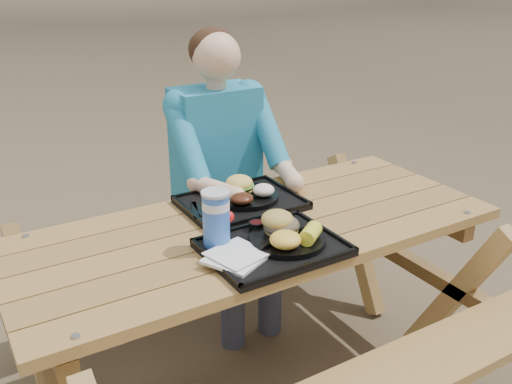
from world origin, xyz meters
TOP-DOWN VIEW (x-y plane):
  - picnic_table at (0.00, 0.00)m, footprint 1.80×1.49m
  - tray_near at (-0.06, -0.20)m, footprint 0.45×0.35m
  - tray_far at (0.04, 0.18)m, footprint 0.45×0.35m
  - plate_near at (-0.00, -0.21)m, footprint 0.26×0.26m
  - plate_far at (0.07, 0.19)m, footprint 0.26×0.26m
  - napkin_stack at (-0.21, -0.22)m, footprint 0.22×0.22m
  - soda_cup at (-0.21, -0.10)m, footprint 0.09×0.09m
  - condiment_bbq at (-0.04, -0.08)m, footprint 0.05×0.05m
  - condiment_mustard at (0.00, -0.09)m, footprint 0.05×0.05m
  - sandwich at (0.00, -0.17)m, footprint 0.12×0.12m
  - mac_cheese at (-0.05, -0.26)m, footprint 0.10×0.10m
  - corn_cob at (0.05, -0.27)m, footprint 0.13×0.13m
  - cutlery_far at (-0.14, 0.20)m, footprint 0.05×0.15m
  - burger at (0.06, 0.23)m, footprint 0.11×0.11m
  - baked_beans at (0.01, 0.12)m, footprint 0.09×0.09m
  - potato_salad at (0.12, 0.14)m, footprint 0.09×0.09m
  - diner at (0.15, 0.60)m, footprint 0.48×0.84m

SIDE VIEW (x-z plane):
  - picnic_table at x=0.00m, z-range 0.00..0.75m
  - diner at x=0.15m, z-range 0.00..1.28m
  - tray_near at x=-0.06m, z-range 0.75..0.77m
  - tray_far at x=0.04m, z-range 0.75..0.77m
  - cutlery_far at x=-0.14m, z-range 0.77..0.78m
  - napkin_stack at x=-0.21m, z-range 0.77..0.79m
  - plate_near at x=0.00m, z-range 0.77..0.79m
  - plate_far at x=0.07m, z-range 0.77..0.79m
  - condiment_mustard at x=0.00m, z-range 0.77..0.80m
  - condiment_bbq at x=-0.04m, z-range 0.77..0.80m
  - baked_beans at x=0.01m, z-range 0.79..0.83m
  - potato_salad at x=0.12m, z-range 0.79..0.84m
  - mac_cheese at x=-0.05m, z-range 0.79..0.84m
  - corn_cob at x=0.05m, z-range 0.79..0.84m
  - burger at x=0.06m, z-range 0.79..0.89m
  - sandwich at x=0.00m, z-range 0.79..0.91m
  - soda_cup at x=-0.21m, z-range 0.77..0.95m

